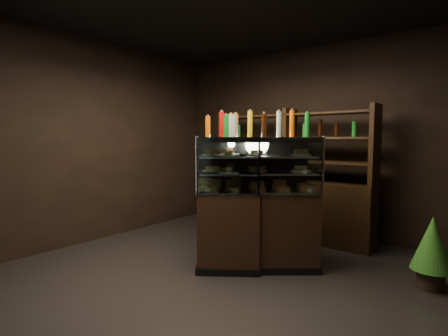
{
  "coord_description": "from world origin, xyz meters",
  "views": [
    {
      "loc": [
        2.24,
        -2.89,
        1.53
      ],
      "look_at": [
        -0.31,
        0.47,
        1.18
      ],
      "focal_mm": 28.0,
      "sensor_mm": 36.0,
      "label": 1
    }
  ],
  "objects": [
    {
      "name": "display_case",
      "position": [
        -0.2,
        0.7,
        0.52
      ],
      "size": [
        1.93,
        1.59,
        1.57
      ],
      "rotation": [
        0.0,
        0.0,
        -0.16
      ],
      "color": "black",
      "rests_on": "ground"
    },
    {
      "name": "bottles_top",
      "position": [
        -0.2,
        0.71,
        1.7
      ],
      "size": [
        1.29,
        1.03,
        0.3
      ],
      "color": "silver",
      "rests_on": "display_case"
    },
    {
      "name": "back_shelving",
      "position": [
        -0.23,
        2.05,
        0.6
      ],
      "size": [
        2.6,
        0.5,
        2.0
      ],
      "rotation": [
        0.0,
        0.0,
        -0.03
      ],
      "color": "black",
      "rests_on": "ground"
    },
    {
      "name": "room_shell",
      "position": [
        0.0,
        0.0,
        1.94
      ],
      "size": [
        5.02,
        5.02,
        3.01
      ],
      "color": "black",
      "rests_on": "ground"
    },
    {
      "name": "food_display",
      "position": [
        -0.2,
        0.7,
        1.17
      ],
      "size": [
        1.47,
        1.17,
        0.48
      ],
      "color": "#C48446",
      "rests_on": "display_case"
    },
    {
      "name": "potted_conifer",
      "position": [
        1.82,
        1.16,
        0.49
      ],
      "size": [
        0.4,
        0.4,
        0.85
      ],
      "rotation": [
        0.0,
        0.0,
        -0.15
      ],
      "color": "black",
      "rests_on": "ground"
    },
    {
      "name": "ground",
      "position": [
        0.0,
        0.0,
        0.0
      ],
      "size": [
        5.0,
        5.0,
        0.0
      ],
      "primitive_type": "plane",
      "color": "black",
      "rests_on": "ground"
    }
  ]
}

